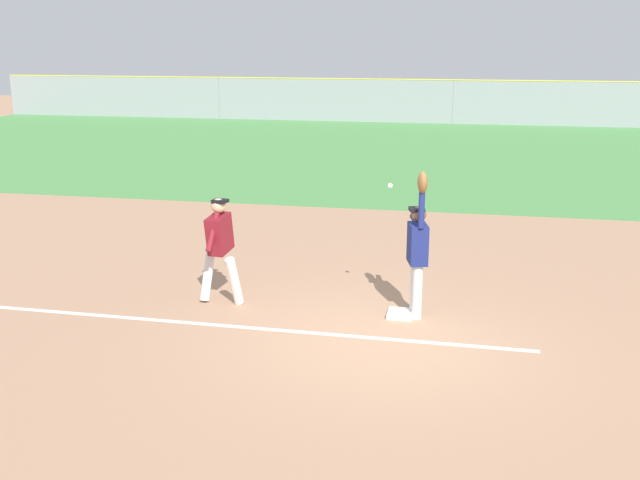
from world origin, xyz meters
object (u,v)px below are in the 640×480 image
(parked_car_blue, at_px, (434,105))
(fielder, at_px, (418,246))
(first_base, at_px, (400,314))
(parked_car_tan, at_px, (338,103))
(runner, at_px, (220,243))
(baseball, at_px, (390,186))
(parked_car_black, at_px, (545,106))

(parked_car_blue, bearing_deg, fielder, -86.85)
(first_base, distance_m, parked_car_tan, 31.26)
(runner, height_order, baseball, baseball)
(baseball, distance_m, parked_car_blue, 30.12)
(first_base, xyz_separation_m, parked_car_blue, (-1.23, 30.23, 0.63))
(fielder, relative_size, runner, 1.33)
(runner, bearing_deg, parked_car_tan, 105.33)
(parked_car_tan, bearing_deg, first_base, -83.35)
(fielder, relative_size, parked_car_black, 0.50)
(runner, bearing_deg, parked_car_black, 84.89)
(runner, relative_size, parked_car_blue, 0.39)
(fielder, height_order, parked_car_blue, fielder)
(parked_car_blue, bearing_deg, runner, -92.73)
(fielder, bearing_deg, runner, -13.74)
(baseball, xyz_separation_m, parked_car_tan, (-6.30, 30.40, -1.32))
(fielder, bearing_deg, first_base, -3.18)
(first_base, relative_size, parked_car_blue, 0.09)
(runner, height_order, parked_car_black, runner)
(first_base, relative_size, parked_car_black, 0.08)
(fielder, xyz_separation_m, parked_car_tan, (-6.74, 30.52, -0.45))
(first_base, distance_m, baseball, 1.98)
(baseball, bearing_deg, parked_car_black, 81.10)
(runner, bearing_deg, parked_car_blue, 95.41)
(runner, height_order, parked_car_tan, runner)
(fielder, xyz_separation_m, parked_car_black, (4.32, 30.59, -0.45))
(parked_car_tan, relative_size, parked_car_black, 1.00)
(parked_car_tan, bearing_deg, runner, -88.59)
(baseball, bearing_deg, runner, -177.02)
(baseball, relative_size, parked_car_blue, 0.02)
(fielder, bearing_deg, parked_car_black, -112.12)
(parked_car_blue, bearing_deg, first_base, -87.28)
(runner, xyz_separation_m, parked_car_black, (7.43, 30.61, -0.32))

